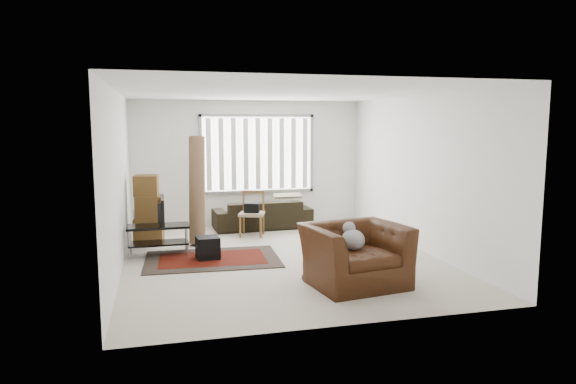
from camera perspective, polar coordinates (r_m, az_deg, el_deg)
The scene contains 11 objects.
room at distance 8.82m, azimuth -1.46°, elevation 4.70°, with size 6.00×6.02×2.71m.
persian_rug at distance 8.54m, azimuth -8.40°, elevation -7.38°, with size 2.22×1.53×0.02m.
tv_stand at distance 8.93m, azimuth -14.21°, elevation -4.49°, with size 1.02×0.46×0.51m.
tv at distance 8.86m, azimuth -14.29°, elevation -2.08°, with size 0.83×0.11×0.48m, color black.
subwoofer at distance 8.53m, azimuth -8.91°, elevation -6.11°, with size 0.36×0.36×0.36m, color black.
moving_boxes at distance 9.84m, azimuth -15.25°, elevation -2.12°, with size 0.56×0.52×1.27m.
white_flatpack at distance 9.95m, azimuth -15.36°, elevation -3.65°, with size 0.49×0.07×0.62m, color silver.
rolled_rug at distance 9.58m, azimuth -10.07°, elevation 0.23°, with size 0.30×0.30×1.97m, color brown.
sofa at distance 10.89m, azimuth -2.88°, elevation -1.98°, with size 2.05×0.89×0.79m, color black.
side_chair at distance 10.15m, azimuth -4.02°, elevation -2.16°, with size 0.60×0.60×0.88m.
armchair at distance 7.13m, azimuth 7.48°, elevation -6.48°, with size 1.44×1.30×0.95m.
Camera 1 is at (-1.91, -8.08, 2.20)m, focal length 32.00 mm.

